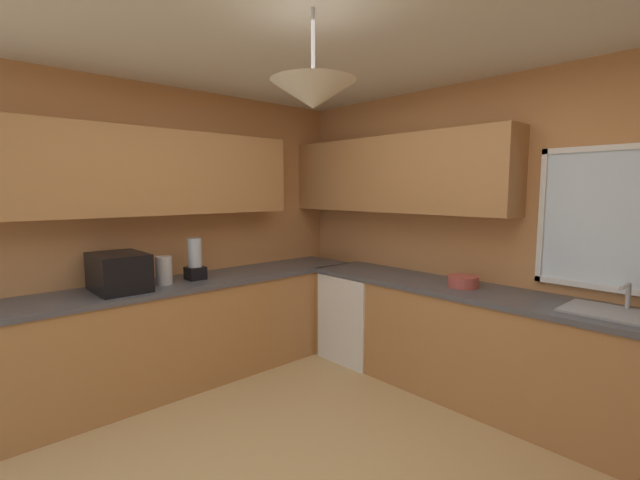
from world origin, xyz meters
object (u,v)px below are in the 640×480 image
Objects in this scene: dishwasher at (361,316)px; microwave at (119,272)px; kettle at (164,270)px; sink_assembly at (621,313)px; bowl at (463,281)px; blender_appliance at (195,261)px.

dishwasher is 1.75× the size of microwave.
microwave is 2.06× the size of kettle.
dishwasher is at bearing 69.32° from kettle.
sink_assembly is (2.14, 0.04, 0.47)m from dishwasher.
blender_appliance reaches higher than bowl.
bowl is at bearing 39.82° from blender_appliance.
dishwasher is at bearing -178.39° from bowl.
kettle reaches higher than dishwasher.
kettle reaches higher than bowl.
kettle is (-0.64, -1.70, 0.58)m from dishwasher.
bowl is (1.07, 0.03, 0.51)m from dishwasher.
bowl is 2.25m from blender_appliance.
dishwasher is 1.18m from bowl.
bowl is 0.66× the size of blender_appliance.
kettle is at bearing -148.04° from sink_assembly.
bowl is (-1.07, -0.01, 0.03)m from sink_assembly.
blender_appliance is (-0.02, 0.28, 0.05)m from kettle.
dishwasher is 1.68m from blender_appliance.
sink_assembly is at bearing 0.33° from bowl.
microwave reaches higher than dishwasher.
sink_assembly reaches higher than bowl.
kettle is 0.37× the size of sink_assembly.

